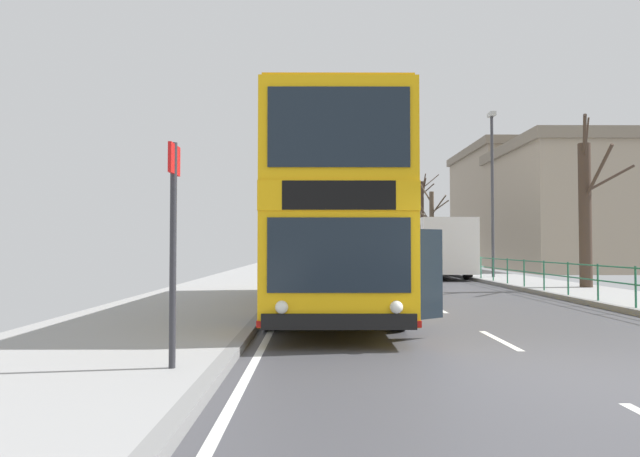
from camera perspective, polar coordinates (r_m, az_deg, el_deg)
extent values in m
cube|color=#424247|center=(7.67, 24.24, -13.83)|extent=(8.40, 140.00, 0.06)
cube|color=silver|center=(10.05, 17.93, -10.82)|extent=(0.12, 2.00, 0.00)
cube|color=silver|center=(14.65, 11.96, -8.02)|extent=(0.12, 2.00, 0.00)
cube|color=silver|center=(19.34, 8.89, -6.54)|extent=(0.12, 2.00, 0.00)
cube|color=silver|center=(24.08, 7.04, -5.62)|extent=(0.12, 2.00, 0.00)
cube|color=silver|center=(28.84, 5.80, -5.01)|extent=(0.12, 2.00, 0.00)
cube|color=silver|center=(33.61, 4.91, -4.57)|extent=(0.12, 2.00, 0.00)
cube|color=silver|center=(38.39, 4.24, -4.23)|extent=(0.12, 2.00, 0.00)
cube|color=silver|center=(43.17, 3.72, -3.97)|extent=(0.12, 2.00, 0.00)
cube|color=silver|center=(47.95, 3.31, -3.77)|extent=(0.12, 2.00, 0.00)
cube|color=silver|center=(52.74, 2.97, -3.59)|extent=(0.12, 2.00, 0.00)
cube|color=silver|center=(57.53, 2.69, -3.45)|extent=(0.12, 2.00, 0.00)
cube|color=silver|center=(7.06, -7.51, -14.78)|extent=(0.12, 133.00, 0.00)
cube|color=gray|center=(7.09, -10.40, -14.14)|extent=(0.20, 140.00, 0.14)
cube|color=#959595|center=(7.73, -26.34, -12.96)|extent=(4.00, 140.00, 0.14)
cube|color=#F4B20F|center=(13.64, 1.13, -3.31)|extent=(2.51, 10.40, 1.78)
cube|color=#F4B20F|center=(13.65, 1.13, 1.41)|extent=(2.52, 10.45, 0.46)
cube|color=#F4B20F|center=(13.75, 1.13, 5.76)|extent=(2.51, 10.40, 1.63)
cube|color=#D0970D|center=(13.89, 1.12, 9.25)|extent=(2.44, 10.09, 0.08)
cube|color=#19232D|center=(8.43, 1.96, -2.74)|extent=(2.18, 0.04, 1.14)
cube|color=black|center=(8.46, 1.95, 3.43)|extent=(1.73, 0.04, 0.45)
cube|color=#19232D|center=(8.62, 1.94, 10.37)|extent=(2.18, 0.04, 1.24)
cube|color=black|center=(8.50, 1.96, -9.53)|extent=(2.35, 0.09, 0.24)
cube|color=#B2140F|center=(13.68, 1.13, -6.79)|extent=(2.54, 10.45, 0.10)
cube|color=#19232D|center=(13.98, 6.23, -2.24)|extent=(0.05, 8.10, 0.93)
cube|color=#19232D|center=(13.85, 6.32, 6.06)|extent=(0.05, 9.35, 0.98)
cube|color=#19232D|center=(13.92, -4.04, -2.25)|extent=(0.05, 8.10, 0.93)
cube|color=#19232D|center=(13.79, -4.09, 6.08)|extent=(0.05, 9.35, 0.98)
sphere|color=white|center=(8.54, 7.84, -7.99)|extent=(0.20, 0.20, 0.20)
sphere|color=white|center=(8.47, -3.95, -8.05)|extent=(0.20, 0.20, 0.20)
cube|color=#19232D|center=(9.67, 10.76, -4.60)|extent=(0.68, 0.49, 1.53)
cube|color=black|center=(9.91, 8.49, -4.55)|extent=(0.10, 0.90, 1.53)
cylinder|color=black|center=(10.79, 7.87, -7.50)|extent=(0.30, 1.04, 1.04)
cylinder|color=black|center=(10.72, -4.89, -7.55)|extent=(0.30, 1.04, 1.04)
cylinder|color=black|center=(17.02, 4.89, -5.45)|extent=(0.30, 1.04, 1.04)
cylinder|color=black|center=(16.98, -3.15, -5.46)|extent=(0.30, 1.04, 1.04)
cube|color=white|center=(30.61, 10.97, -1.77)|extent=(2.69, 10.14, 2.61)
cube|color=#19232D|center=(30.37, 8.61, -1.09)|extent=(0.15, 8.59, 1.25)
cube|color=#19232D|center=(30.91, 13.29, -1.08)|extent=(0.15, 8.59, 1.25)
cube|color=#19232D|center=(35.58, 9.24, -1.37)|extent=(2.18, 0.06, 1.56)
cylinder|color=black|center=(33.41, 7.83, -3.75)|extent=(0.29, 0.96, 0.96)
cylinder|color=black|center=(33.88, 11.91, -3.70)|extent=(0.29, 0.96, 0.96)
cylinder|color=black|center=(27.20, 9.93, -4.17)|extent=(0.29, 0.96, 0.96)
cylinder|color=black|center=(27.78, 14.88, -4.09)|extent=(0.29, 0.96, 0.96)
cylinder|color=#236B4C|center=(15.16, 29.62, -5.22)|extent=(0.05, 0.05, 0.98)
cylinder|color=#236B4C|center=(16.71, 26.58, -4.94)|extent=(0.05, 0.05, 0.98)
cylinder|color=#236B4C|center=(18.29, 24.07, -4.69)|extent=(0.05, 0.05, 0.98)
cylinder|color=#236B4C|center=(19.91, 21.97, -4.48)|extent=(0.05, 0.05, 0.98)
cylinder|color=#236B4C|center=(21.54, 20.18, -4.29)|extent=(0.05, 0.05, 0.98)
cylinder|color=#236B4C|center=(23.20, 18.65, -4.13)|extent=(0.05, 0.05, 0.98)
cylinder|color=#236B4C|center=(24.87, 17.32, -3.98)|extent=(0.05, 0.05, 0.98)
cylinder|color=#236B4C|center=(26.55, 16.16, -3.86)|extent=(0.05, 0.05, 0.98)
cylinder|color=#236B4C|center=(28.24, 15.14, -3.74)|extent=(0.05, 0.05, 0.98)
cylinder|color=#236B4C|center=(29.94, 14.24, -3.64)|extent=(0.05, 0.05, 0.98)
cylinder|color=#236B4C|center=(31.64, 13.43, -3.55)|extent=(0.05, 0.05, 0.98)
cylinder|color=#236B4C|center=(33.36, 12.71, -3.47)|extent=(0.05, 0.05, 0.98)
cylinder|color=#236B4C|center=(35.07, 12.05, -3.39)|extent=(0.05, 0.05, 0.98)
cylinder|color=#236B4C|center=(36.79, 11.46, -3.32)|extent=(0.05, 0.05, 0.98)
cylinder|color=#236B4C|center=(38.52, 10.92, -3.26)|extent=(0.05, 0.05, 0.98)
cylinder|color=#236B4C|center=(22.36, 19.37, -3.07)|extent=(0.04, 33.44, 0.04)
cylinder|color=#236B4C|center=(22.37, 19.39, -4.08)|extent=(0.04, 33.44, 0.04)
cylinder|color=#2D2D33|center=(6.88, -14.83, -2.60)|extent=(0.08, 0.08, 2.69)
cube|color=red|center=(6.98, -14.71, 6.86)|extent=(0.04, 0.44, 0.36)
cylinder|color=#38383D|center=(27.89, 17.25, 3.14)|extent=(0.14, 0.14, 7.69)
cube|color=#B2B2AD|center=(28.51, 17.17, 11.10)|extent=(0.28, 0.60, 0.20)
cylinder|color=#423328|center=(46.79, 10.42, 0.59)|extent=(0.29, 0.29, 6.87)
cylinder|color=#423328|center=(47.46, 11.25, 4.74)|extent=(1.59, 0.60, 1.30)
cylinder|color=#423328|center=(46.34, 10.58, 4.56)|extent=(0.12, 1.48, 1.47)
cylinder|color=#423328|center=(46.29, 10.59, 3.95)|extent=(0.15, 1.50, 1.78)
cylinder|color=#423328|center=(46.79, 11.01, 3.99)|extent=(0.99, 0.68, 0.90)
cylinder|color=brown|center=(41.19, 11.38, -0.06)|extent=(0.33, 0.33, 5.45)
cylinder|color=brown|center=(41.62, 10.72, 3.67)|extent=(0.94, 0.84, 1.68)
cylinder|color=brown|center=(40.40, 12.05, 2.35)|extent=(0.70, 2.01, 1.32)
cylinder|color=brown|center=(41.64, 10.74, 1.27)|extent=(0.81, 1.05, 0.92)
cylinder|color=brown|center=(41.23, 10.61, 1.26)|extent=(1.13, 0.30, 0.89)
cylinder|color=brown|center=(40.92, 10.75, 1.44)|extent=(1.07, 0.53, 1.54)
cylinder|color=brown|center=(41.90, 12.22, 2.23)|extent=(1.56, 1.06, 1.04)
cylinder|color=#423328|center=(22.09, 25.53, 1.26)|extent=(0.44, 0.44, 5.16)
cylinder|color=#423328|center=(21.50, 26.60, 5.12)|extent=(0.26, 1.74, 1.76)
cylinder|color=#423328|center=(21.59, 25.48, 8.56)|extent=(0.81, 1.60, 1.22)
cylinder|color=#423328|center=(22.44, 27.52, 4.52)|extent=(1.70, 0.37, 1.00)
cylinder|color=#423328|center=(21.86, 25.63, 8.12)|extent=(0.39, 1.07, 1.43)
cube|color=gray|center=(55.07, 21.61, 1.76)|extent=(13.47, 12.90, 9.90)
cube|color=slate|center=(55.65, 21.54, 7.21)|extent=(14.01, 13.42, 0.70)
cube|color=gray|center=(40.48, 25.96, 1.50)|extent=(10.84, 10.57, 7.67)
cube|color=slate|center=(40.93, 25.87, 7.37)|extent=(11.28, 10.99, 0.70)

